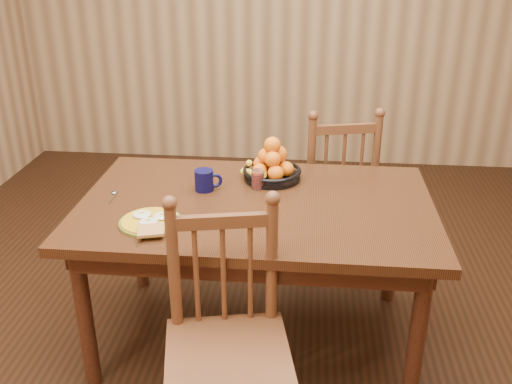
# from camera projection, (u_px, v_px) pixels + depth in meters

# --- Properties ---
(room) EXTENTS (4.52, 5.02, 2.72)m
(room) POSITION_uv_depth(u_px,v_px,m) (256.00, 70.00, 2.34)
(room) COLOR black
(room) RESTS_ON ground
(dining_table) EXTENTS (1.60, 1.00, 0.75)m
(dining_table) POSITION_uv_depth(u_px,v_px,m) (256.00, 219.00, 2.62)
(dining_table) COLOR black
(dining_table) RESTS_ON ground
(chair_far) EXTENTS (0.54, 0.52, 0.99)m
(chair_far) POSITION_uv_depth(u_px,v_px,m) (334.00, 190.00, 3.37)
(chair_far) COLOR #482A15
(chair_far) RESTS_ON ground
(chair_near) EXTENTS (0.53, 0.51, 0.99)m
(chair_near) POSITION_uv_depth(u_px,v_px,m) (227.00, 343.00, 2.10)
(chair_near) COLOR #482A15
(chair_near) RESTS_ON ground
(breakfast_plate) EXTENTS (0.26, 0.30, 0.04)m
(breakfast_plate) POSITION_uv_depth(u_px,v_px,m) (151.00, 221.00, 2.38)
(breakfast_plate) COLOR #59601E
(breakfast_plate) RESTS_ON dining_table
(fork) EXTENTS (0.04, 0.18, 0.00)m
(fork) POSITION_uv_depth(u_px,v_px,m) (146.00, 234.00, 2.30)
(fork) COLOR silver
(fork) RESTS_ON dining_table
(spoon) EXTENTS (0.04, 0.16, 0.01)m
(spoon) POSITION_uv_depth(u_px,v_px,m) (114.00, 194.00, 2.66)
(spoon) COLOR silver
(spoon) RESTS_ON dining_table
(coffee_mug) EXTENTS (0.13, 0.09, 0.10)m
(coffee_mug) POSITION_uv_depth(u_px,v_px,m) (205.00, 180.00, 2.69)
(coffee_mug) COLOR black
(coffee_mug) RESTS_ON dining_table
(juice_glass) EXTENTS (0.06, 0.06, 0.09)m
(juice_glass) POSITION_uv_depth(u_px,v_px,m) (258.00, 180.00, 2.71)
(juice_glass) COLOR silver
(juice_glass) RESTS_ON dining_table
(fruit_bowl) EXTENTS (0.29, 0.29, 0.22)m
(fruit_bowl) POSITION_uv_depth(u_px,v_px,m) (272.00, 167.00, 2.80)
(fruit_bowl) COLOR black
(fruit_bowl) RESTS_ON dining_table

